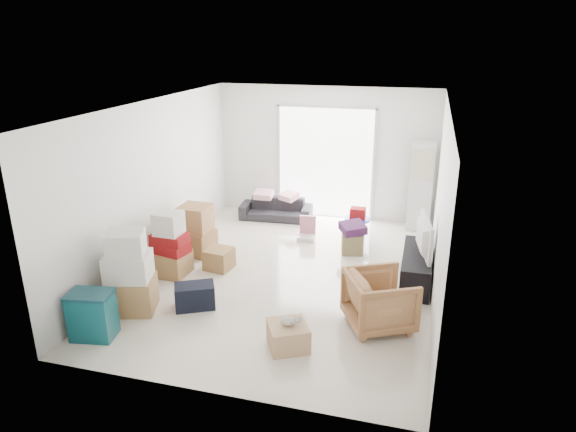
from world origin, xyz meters
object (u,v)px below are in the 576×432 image
at_px(sofa, 276,206).
at_px(wood_crate, 288,336).
at_px(television, 418,249).
at_px(storage_bins, 92,315).
at_px(tv_console, 416,267).
at_px(armchair, 380,298).
at_px(ottoman, 352,243).
at_px(ac_tower, 421,187).
at_px(kids_table, 358,217).

height_order(sofa, wood_crate, sofa).
relative_size(television, storage_bins, 1.57).
relative_size(tv_console, wood_crate, 3.08).
relative_size(armchair, ottoman, 2.28).
bearing_deg(ottoman, sofa, 143.39).
bearing_deg(wood_crate, storage_bins, -170.04).
bearing_deg(ac_tower, wood_crate, -106.97).
xyz_separation_m(storage_bins, wood_crate, (2.45, 0.43, -0.16)).
height_order(tv_console, sofa, sofa).
bearing_deg(armchair, storage_bins, 82.41).
distance_m(ac_tower, armchair, 3.86).
bearing_deg(ottoman, armchair, -73.17).
relative_size(tv_console, ottoman, 3.98).
xyz_separation_m(armchair, storage_bins, (-3.48, -1.22, -0.10)).
height_order(tv_console, kids_table, kids_table).
distance_m(tv_console, wood_crate, 2.68).
relative_size(sofa, kids_table, 2.45).
distance_m(television, wood_crate, 2.71).
distance_m(ac_tower, wood_crate, 4.86).
bearing_deg(kids_table, armchair, -76.68).
relative_size(sofa, storage_bins, 2.36).
xyz_separation_m(ac_tower, kids_table, (-1.09, -0.79, -0.45)).
distance_m(sofa, wood_crate, 4.69).
xyz_separation_m(television, sofa, (-2.92, 2.20, -0.26)).
bearing_deg(wood_crate, tv_console, 57.16).
relative_size(ottoman, wood_crate, 0.77).
relative_size(armchair, storage_bins, 1.32).
relative_size(storage_bins, ottoman, 1.73).
height_order(kids_table, wood_crate, kids_table).
xyz_separation_m(ac_tower, sofa, (-2.87, -0.15, -0.59)).
relative_size(storage_bins, wood_crate, 1.34).
bearing_deg(armchair, television, -43.03).
xyz_separation_m(armchair, ottoman, (-0.70, 2.33, -0.23)).
bearing_deg(ac_tower, sofa, -177.01).
bearing_deg(kids_table, sofa, 160.20).
relative_size(television, ottoman, 2.72).
bearing_deg(tv_console, kids_table, 126.26).
xyz_separation_m(sofa, storage_bins, (-0.98, -4.88, 0.03)).
bearing_deg(storage_bins, tv_console, 34.49).
bearing_deg(wood_crate, ac_tower, 73.03).
relative_size(ac_tower, tv_console, 1.21).
xyz_separation_m(storage_bins, kids_table, (2.76, 4.23, 0.11)).
distance_m(storage_bins, ottoman, 4.50).
bearing_deg(sofa, wood_crate, -75.82).
relative_size(ac_tower, wood_crate, 3.74).
distance_m(storage_bins, kids_table, 5.05).
xyz_separation_m(armchair, wood_crate, (-1.03, -0.79, -0.26)).
height_order(ac_tower, tv_console, ac_tower).
bearing_deg(ac_tower, armchair, -95.62).
bearing_deg(ottoman, kids_table, 90.90).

